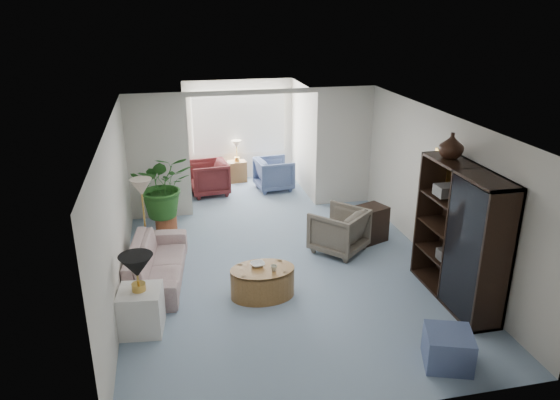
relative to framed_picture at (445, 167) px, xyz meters
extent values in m
plane|color=#889CB3|center=(-2.46, 0.10, -1.70)|extent=(6.00, 6.00, 0.00)
plane|color=#889CB3|center=(-2.46, 4.20, -1.70)|extent=(2.60, 2.60, 0.00)
cube|color=beige|center=(-4.36, 3.10, -0.45)|extent=(1.20, 0.12, 2.50)
cube|color=beige|center=(-0.56, 3.10, -0.45)|extent=(1.20, 0.12, 2.50)
cube|color=beige|center=(-2.46, 3.10, 0.75)|extent=(2.60, 0.12, 0.10)
cube|color=white|center=(-2.46, 5.28, -0.30)|extent=(2.20, 0.02, 1.50)
cube|color=white|center=(-2.46, 5.25, -0.30)|extent=(2.20, 0.02, 1.50)
cube|color=#B0A58D|center=(0.00, 0.00, 0.00)|extent=(0.04, 0.50, 0.40)
imported|color=#BCAD9F|center=(-4.46, 0.50, -1.41)|extent=(1.02, 2.10, 0.59)
cube|color=white|center=(-4.66, -0.85, -1.40)|extent=(0.61, 0.61, 0.60)
cone|color=black|center=(-4.66, -0.85, -0.75)|extent=(0.44, 0.44, 0.30)
cone|color=beige|center=(-4.64, 1.37, -0.45)|extent=(0.36, 0.36, 0.28)
cylinder|color=olive|center=(-2.95, -0.33, -1.47)|extent=(1.09, 1.09, 0.45)
imported|color=white|center=(-3.00, -0.23, -1.22)|extent=(0.24, 0.24, 0.05)
imported|color=beige|center=(-2.80, -0.43, -1.21)|extent=(0.11, 0.11, 0.09)
imported|color=#686152|center=(-1.38, 0.87, -1.32)|extent=(1.17, 1.18, 0.77)
cube|color=black|center=(-0.68, 1.17, -1.38)|extent=(0.66, 0.60, 0.65)
cube|color=black|center=(-0.23, -0.98, -0.70)|extent=(0.48, 1.80, 2.00)
imported|color=black|center=(-0.23, -0.48, 0.48)|extent=(0.35, 0.35, 0.37)
cube|color=slate|center=(-1.07, -2.35, -1.48)|extent=(0.69, 0.69, 0.43)
cylinder|color=#974B2B|center=(-4.30, 2.35, -1.54)|extent=(0.40, 0.40, 0.32)
imported|color=#265E20|center=(-4.30, 2.35, -0.77)|extent=(1.10, 0.95, 1.22)
imported|color=slate|center=(-1.82, 4.29, -1.33)|extent=(0.88, 0.86, 0.74)
imported|color=#521C1E|center=(-3.32, 4.29, -1.32)|extent=(0.91, 0.89, 0.76)
cube|color=olive|center=(-2.57, 5.04, -1.45)|extent=(0.44, 0.36, 0.51)
cube|color=#504E4B|center=(-0.28, -0.57, -0.16)|extent=(0.30, 0.26, 0.16)
cube|color=black|center=(-0.28, -1.32, -0.16)|extent=(0.30, 0.26, 0.16)
cube|color=#3F3B3A|center=(-0.28, -1.22, -0.61)|extent=(0.30, 0.26, 0.16)
cube|color=#353230|center=(-0.28, -0.86, -1.06)|extent=(0.30, 0.26, 0.16)
cube|color=black|center=(-0.28, -1.55, -1.06)|extent=(0.30, 0.26, 0.16)
camera|label=1|loc=(-4.16, -7.05, 2.40)|focal=33.81mm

